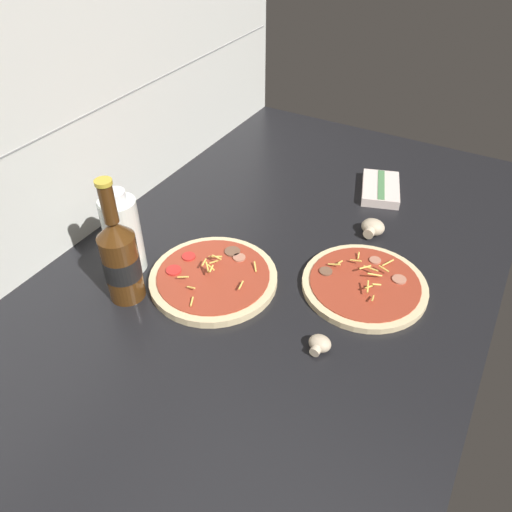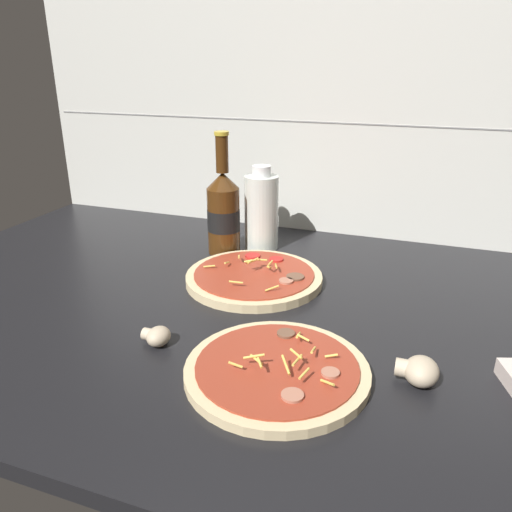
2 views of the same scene
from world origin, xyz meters
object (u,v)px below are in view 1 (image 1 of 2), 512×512
(pizza_far, at_px, (213,278))
(beer_bottle, at_px, (120,259))
(mushroom_right, at_px, (373,228))
(oil_bottle, at_px, (123,234))
(pizza_near, at_px, (364,285))
(mushroom_left, at_px, (319,344))
(dish_towel, at_px, (381,189))

(pizza_far, xyz_separation_m, beer_bottle, (-0.12, 0.13, 0.09))
(beer_bottle, height_order, mushroom_right, beer_bottle)
(oil_bottle, distance_m, mushroom_right, 0.58)
(beer_bottle, bearing_deg, pizza_near, -58.12)
(pizza_far, relative_size, beer_bottle, 1.00)
(pizza_near, relative_size, beer_bottle, 0.96)
(pizza_far, height_order, oil_bottle, oil_bottle)
(pizza_far, relative_size, oil_bottle, 1.40)
(mushroom_left, bearing_deg, pizza_near, -4.23)
(mushroom_right, xyz_separation_m, dish_towel, (0.19, 0.04, -0.01))
(dish_towel, bearing_deg, mushroom_right, -167.25)
(mushroom_right, bearing_deg, dish_towel, 12.75)
(pizza_near, height_order, beer_bottle, beer_bottle)
(oil_bottle, height_order, mushroom_left, oil_bottle)
(oil_bottle, height_order, mushroom_right, oil_bottle)
(pizza_near, height_order, mushroom_right, same)
(mushroom_left, xyz_separation_m, dish_towel, (0.58, 0.08, -0.00))
(beer_bottle, xyz_separation_m, mushroom_left, (0.06, -0.41, -0.08))
(pizza_near, distance_m, mushroom_right, 0.20)
(pizza_far, xyz_separation_m, dish_towel, (0.52, -0.19, 0.00))
(pizza_far, bearing_deg, dish_towel, -20.58)
(pizza_far, bearing_deg, mushroom_left, -102.73)
(mushroom_right, relative_size, dish_towel, 0.33)
(pizza_near, height_order, dish_towel, pizza_near)
(mushroom_left, height_order, dish_towel, mushroom_left)
(oil_bottle, relative_size, mushroom_right, 3.33)
(pizza_near, distance_m, beer_bottle, 0.50)
(oil_bottle, relative_size, dish_towel, 1.08)
(beer_bottle, relative_size, oil_bottle, 1.41)
(pizza_far, height_order, beer_bottle, beer_bottle)
(beer_bottle, xyz_separation_m, mushroom_right, (0.45, -0.37, -0.08))
(dish_towel, bearing_deg, beer_bottle, 152.96)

